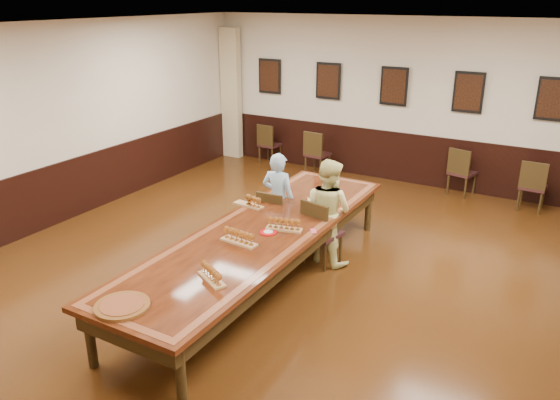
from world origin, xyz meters
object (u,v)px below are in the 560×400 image
Objects in this scene: spare_chair_c at (463,171)px; carved_platter at (122,306)px; spare_chair_b at (318,153)px; person_woman at (328,211)px; person_man at (278,199)px; conference_table at (261,240)px; chair_woman at (323,231)px; chair_man at (275,218)px; spare_chair_d at (533,185)px; spare_chair_a at (270,143)px.

spare_chair_c is 7.21m from carved_platter.
spare_chair_b is 0.63× the size of person_woman.
spare_chair_b is 3.51m from person_man.
conference_table is at bearing 87.34° from spare_chair_c.
chair_woman is at bearing 90.00° from person_woman.
chair_woman reaches higher than chair_man.
carved_platter is at bearing 91.20° from spare_chair_c.
chair_man is 1.17m from conference_table.
spare_chair_c is at bearing -93.87° from person_woman.
spare_chair_b reaches higher than chair_man.
chair_man is 4.17m from spare_chair_c.
spare_chair_c is 0.61× the size of person_woman.
chair_woman is at bearing 121.95° from spare_chair_b.
spare_chair_d reaches higher than carved_platter.
person_man is (-0.00, 0.09, 0.27)m from chair_man.
spare_chair_c is 4.09m from person_man.
chair_man is at bearing 6.93° from person_woman.
person_woman is (0.02, 0.10, 0.27)m from chair_woman.
conference_table is (-1.50, -4.79, 0.16)m from spare_chair_c.
spare_chair_d is at bearing -178.90° from spare_chair_a.
person_man is at bearing 109.57° from conference_table.
spare_chair_c is (1.91, 3.70, 0.01)m from chair_man.
spare_chair_a reaches higher than conference_table.
chair_woman is 3.21m from carved_platter.
person_woman reaches higher than chair_man.
chair_man is 0.93× the size of chair_woman.
spare_chair_c is at bearing 72.64° from conference_table.
spare_chair_a is 0.18× the size of conference_table.
person_woman is at bearing -90.00° from chair_woman.
person_woman is at bearing 133.39° from spare_chair_a.
carved_platter is (-2.93, -6.80, 0.31)m from spare_chair_d.
chair_man is at bearing 110.92° from conference_table.
chair_woman is 0.29m from person_woman.
chair_woman reaches higher than spare_chair_a.
spare_chair_a is at bearing 14.71° from spare_chair_c.
spare_chair_a is 5.51m from conference_table.
person_woman reaches higher than conference_table.
spare_chair_a is 4.94m from person_woman.
spare_chair_c is (1.05, 3.87, -0.02)m from chair_woman.
spare_chair_c is 0.18× the size of conference_table.
person_man reaches higher than spare_chair_b.
carved_platter is (-0.63, -3.13, 0.29)m from chair_woman.
spare_chair_c reaches higher than carved_platter.
chair_woman is 1.58× the size of carved_platter.
chair_woman is (0.86, -0.17, 0.03)m from chair_man.
spare_chair_c is at bearing -7.72° from spare_chair_d.
chair_woman is at bearing 59.67° from spare_chair_d.
chair_woman is at bearing 64.17° from conference_table.
spare_chair_a is (-2.30, 3.70, 0.00)m from chair_man.
person_man reaches higher than spare_chair_d.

